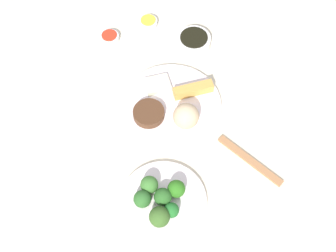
{
  "coord_description": "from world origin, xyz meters",
  "views": [
    {
      "loc": [
        0.37,
        0.6,
        1.11
      ],
      "look_at": [
        0.04,
        0.08,
        0.06
      ],
      "focal_mm": 46.84,
      "sensor_mm": 36.0,
      "label": 1
    }
  ],
  "objects": [
    {
      "name": "soy_sauce_bowl_liquid",
      "position": [
        -0.2,
        -0.15,
        0.06
      ],
      "size": [
        0.09,
        0.09,
        0.0
      ],
      "primitive_type": "cylinder",
      "color": "black",
      "rests_on": "soy_sauce_bowl"
    },
    {
      "name": "crab_rangoon_wonton",
      "position": [
        -0.01,
        -0.07,
        0.04
      ],
      "size": [
        0.09,
        0.08,
        0.01
      ],
      "primitive_type": "cube",
      "rotation": [
        0.0,
        0.0,
        -0.29
      ],
      "color": "beige",
      "rests_on": "main_plate"
    },
    {
      "name": "stir_fry_heap",
      "position": [
        0.06,
        0.01,
        0.05
      ],
      "size": [
        0.09,
        0.09,
        0.02
      ],
      "primitive_type": "cylinder",
      "color": "#4D2F1C",
      "rests_on": "main_plate"
    },
    {
      "name": "broccoli_floret_2",
      "position": [
        0.12,
        0.25,
        0.06
      ],
      "size": [
        0.05,
        0.05,
        0.05
      ],
      "primitive_type": "sphere",
      "color": "#2B6C1B",
      "rests_on": "broccoli_plate"
    },
    {
      "name": "broccoli_plate",
      "position": [
        0.16,
        0.25,
        0.03
      ],
      "size": [
        0.23,
        0.23,
        0.01
      ],
      "primitive_type": "cylinder",
      "color": "white",
      "rests_on": "tabletop"
    },
    {
      "name": "main_plate",
      "position": [
        -0.01,
        0.01,
        0.03
      ],
      "size": [
        0.29,
        0.29,
        0.02
      ],
      "primitive_type": "cylinder",
      "color": "white",
      "rests_on": "tabletop"
    },
    {
      "name": "sauce_ramekin_sweet_and_sour_liquid",
      "position": [
        0.02,
        -0.32,
        0.04
      ],
      "size": [
        0.05,
        0.05,
        0.0
      ],
      "primitive_type": "cylinder",
      "color": "red",
      "rests_on": "sauce_ramekin_sweet_and_sour"
    },
    {
      "name": "broccoli_floret_4",
      "position": [
        0.16,
        0.29,
        0.05
      ],
      "size": [
        0.04,
        0.04,
        0.04
      ],
      "primitive_type": "sphere",
      "color": "#206726",
      "rests_on": "broccoli_plate"
    },
    {
      "name": "sauce_ramekin_sweet_and_sour",
      "position": [
        0.02,
        -0.32,
        0.03
      ],
      "size": [
        0.06,
        0.06,
        0.02
      ],
      "primitive_type": "cylinder",
      "color": "white",
      "rests_on": "tabletop"
    },
    {
      "name": "broccoli_floret_5",
      "position": [
        0.21,
        0.23,
        0.06
      ],
      "size": [
        0.05,
        0.05,
        0.05
      ],
      "primitive_type": "sphere",
      "color": "#2B5F25",
      "rests_on": "broccoli_plate"
    },
    {
      "name": "broccoli_floret_1",
      "position": [
        0.2,
        0.29,
        0.06
      ],
      "size": [
        0.05,
        0.05,
        0.05
      ],
      "primitive_type": "sphere",
      "color": "#375D23",
      "rests_on": "broccoli_plate"
    },
    {
      "name": "broccoli_floret_0",
      "position": [
        0.16,
        0.25,
        0.06
      ],
      "size": [
        0.05,
        0.05,
        0.05
      ],
      "primitive_type": "sphere",
      "color": "#285B22",
      "rests_on": "broccoli_plate"
    },
    {
      "name": "rice_scoop",
      "position": [
        -0.01,
        0.09,
        0.07
      ],
      "size": [
        0.07,
        0.07,
        0.07
      ],
      "primitive_type": "sphere",
      "color": "#CEB085",
      "rests_on": "main_plate"
    },
    {
      "name": "soy_sauce_bowl",
      "position": [
        -0.2,
        -0.15,
        0.04
      ],
      "size": [
        0.11,
        0.11,
        0.04
      ],
      "primitive_type": "cylinder",
      "color": "white",
      "rests_on": "tabletop"
    },
    {
      "name": "spring_roll",
      "position": [
        -0.09,
        0.01,
        0.05
      ],
      "size": [
        0.12,
        0.06,
        0.03
      ],
      "primitive_type": "cube",
      "rotation": [
        0.0,
        0.0,
        2.86
      ],
      "color": "gold",
      "rests_on": "main_plate"
    },
    {
      "name": "broccoli_floret_3",
      "position": [
        0.18,
        0.2,
        0.06
      ],
      "size": [
        0.05,
        0.05,
        0.05
      ],
      "primitive_type": "sphere",
      "color": "#3A722D",
      "rests_on": "broccoli_plate"
    },
    {
      "name": "sauce_ramekin_hot_mustard_liquid",
      "position": [
        -0.12,
        -0.31,
        0.04
      ],
      "size": [
        0.05,
        0.05,
        0.0
      ],
      "primitive_type": "cylinder",
      "color": "gold",
      "rests_on": "sauce_ramekin_hot_mustard"
    },
    {
      "name": "chopsticks_pair",
      "position": [
        -0.1,
        0.27,
        0.02
      ],
      "size": [
        0.08,
        0.21,
        0.01
      ],
      "primitive_type": "cube",
      "rotation": [
        0.0,
        0.0,
        1.85
      ],
      "color": "#A67147",
      "rests_on": "tabletop"
    },
    {
      "name": "sauce_ramekin_hot_mustard",
      "position": [
        -0.12,
        -0.31,
        0.03
      ],
      "size": [
        0.06,
        0.06,
        0.02
      ],
      "primitive_type": "cylinder",
      "color": "white",
      "rests_on": "tabletop"
    },
    {
      "name": "tabletop",
      "position": [
        0.0,
        0.0,
        0.01
      ],
      "size": [
        2.2,
        2.2,
        0.02
      ],
      "primitive_type": "cube",
      "color": "beige",
      "rests_on": "ground"
    }
  ]
}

